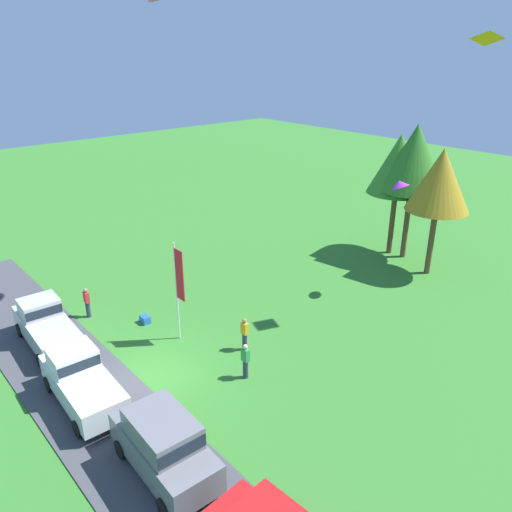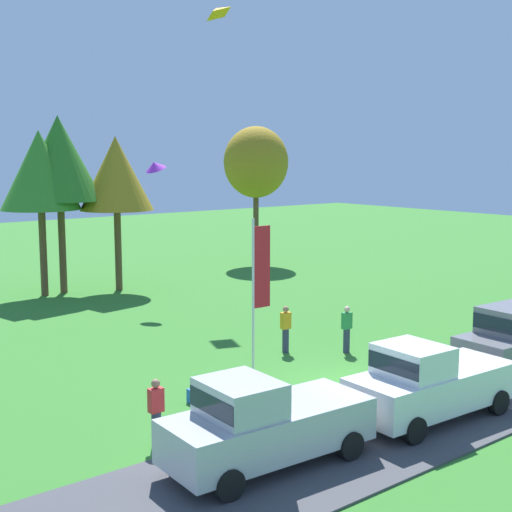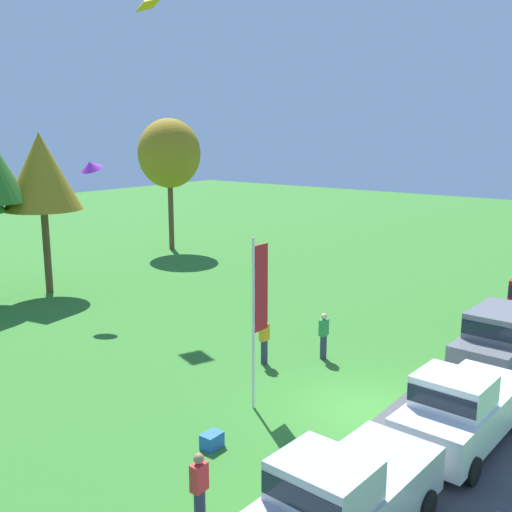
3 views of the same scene
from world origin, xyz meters
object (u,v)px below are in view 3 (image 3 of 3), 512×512
car_pickup_far_end (461,408)px  person_on_lawn (264,340)px  car_pickup_mid_row (341,499)px  car_suv_near_entrance (501,339)px  person_beside_suv (199,490)px  tree_center_back (169,154)px  flag_banner (258,300)px  kite_delta_high_left (91,165)px  tree_far_left (41,172)px  person_watching_sky (324,336)px  cooler_box (212,440)px  kite_diamond_topmost (145,2)px

car_pickup_far_end → person_on_lawn: 7.61m
car_pickup_mid_row → car_suv_near_entrance: car_suv_near_entrance is taller
car_pickup_mid_row → person_beside_suv: bearing=114.8°
tree_center_back → car_pickup_mid_row: bearing=-128.6°
flag_banner → kite_delta_high_left: 13.17m
car_pickup_far_end → car_suv_near_entrance: bearing=5.9°
person_beside_suv → tree_far_left: size_ratio=0.21×
person_watching_sky → cooler_box: size_ratio=3.05×
car_pickup_mid_row → kite_delta_high_left: (7.69, 17.37, 5.49)m
person_beside_suv → kite_diamond_topmost: (12.46, 14.68, 13.13)m
person_on_lawn → tree_far_left: bearing=86.0°
tree_center_back → kite_diamond_topmost: size_ratio=8.17×
person_watching_sky → kite_delta_high_left: kite_delta_high_left is taller
kite_delta_high_left → car_suv_near_entrance: bearing=-79.9°
person_watching_sky → flag_banner: 5.05m
kite_diamond_topmost → cooler_box: bearing=-127.9°
person_beside_suv → car_pickup_far_end: bearing=-25.7°
flag_banner → kite_delta_high_left: size_ratio=5.24×
car_pickup_far_end → tree_center_back: 29.48m
tree_far_left → kite_delta_high_left: (-0.13, -4.12, 0.48)m
person_watching_sky → person_beside_suv: bearing=-163.2°
car_suv_near_entrance → person_beside_suv: bearing=167.9°
kite_delta_high_left → kite_diamond_topmost: (3.56, -0.08, 7.41)m
person_beside_suv → tree_center_back: bearing=46.6°
person_beside_suv → flag_banner: (5.30, 2.53, 2.40)m
tree_center_back → kite_diamond_topmost: kite_diamond_topmost is taller
car_pickup_far_end → car_suv_near_entrance: (5.46, 0.57, 0.19)m
tree_center_back → person_beside_suv: bearing=-133.4°
car_pickup_far_end → person_on_lawn: size_ratio=2.97×
person_beside_suv → flag_banner: size_ratio=0.33×
cooler_box → kite_diamond_topmost: (9.88, 12.71, 13.81)m
person_on_lawn → person_beside_suv: 9.10m
person_beside_suv → tree_center_back: size_ratio=0.19×
person_watching_sky → tree_center_back: tree_center_back is taller
car_pickup_far_end → cooler_box: car_pickup_far_end is taller
car_suv_near_entrance → cooler_box: size_ratio=8.35×
car_pickup_mid_row → person_on_lawn: size_ratio=2.98×
car_suv_near_entrance → cooler_box: (-9.39, 4.53, -1.10)m
car_suv_near_entrance → kite_delta_high_left: (-3.07, 17.32, 5.30)m
tree_far_left → kite_delta_high_left: size_ratio=8.16×
person_beside_suv → kite_diamond_topmost: kite_diamond_topmost is taller
tree_far_left → car_suv_near_entrance: bearing=-82.2°
car_pickup_mid_row → flag_banner: 6.92m
person_on_lawn → person_watching_sky: 2.21m
car_pickup_mid_row → cooler_box: 4.87m
tree_center_back → flag_banner: 25.17m
tree_center_back → car_pickup_far_end: bearing=-119.7°
car_pickup_far_end → person_watching_sky: bearing=62.1°
person_watching_sky → tree_far_left: tree_far_left is taller
kite_delta_high_left → kite_diamond_topmost: size_ratio=0.90×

